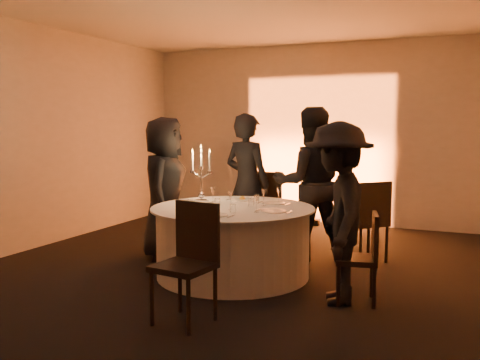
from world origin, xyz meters
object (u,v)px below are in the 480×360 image
at_px(guest_back_right, 310,184).
at_px(guest_right, 338,213).
at_px(banquet_table, 233,241).
at_px(chair_back_right, 369,217).
at_px(chair_right, 364,253).
at_px(guest_left, 164,188).
at_px(candelabra, 201,182).
at_px(guest_back_left, 247,184).
at_px(chair_front, 190,255).
at_px(chair_left, 162,209).
at_px(coffee_cup, 191,202).
at_px(chair_back_left, 269,204).

height_order(guest_back_right, guest_right, guest_back_right).
bearing_deg(guest_back_right, banquet_table, 34.08).
bearing_deg(guest_right, chair_back_right, 161.58).
relative_size(chair_right, guest_back_right, 0.45).
distance_m(guest_left, guest_right, 2.48).
height_order(banquet_table, candelabra, candelabra).
xyz_separation_m(guest_back_left, candelabra, (-0.25, -0.81, 0.10)).
bearing_deg(candelabra, chair_front, -65.69).
bearing_deg(guest_left, chair_left, 18.69).
height_order(guest_back_right, candelabra, guest_back_right).
height_order(banquet_table, chair_back_right, chair_back_right).
height_order(chair_right, guest_right, guest_right).
relative_size(banquet_table, chair_left, 1.77).
bearing_deg(coffee_cup, chair_right, -8.24).
bearing_deg(guest_right, banquet_table, -125.01).
xyz_separation_m(chair_right, coffee_cup, (-2.00, 0.29, 0.32)).
bearing_deg(guest_right, chair_left, -129.31).
height_order(banquet_table, chair_right, chair_right).
distance_m(guest_right, candelabra, 1.89).
bearing_deg(guest_left, chair_back_right, -90.21).
bearing_deg(coffee_cup, guest_back_right, 45.71).
xyz_separation_m(chair_front, guest_right, (1.05, 0.98, 0.28)).
xyz_separation_m(chair_right, candelabra, (-2.01, 0.57, 0.53)).
bearing_deg(guest_back_right, chair_right, 95.86).
distance_m(chair_back_left, coffee_cup, 1.53).
relative_size(chair_back_left, guest_back_right, 0.55).
xyz_separation_m(guest_left, guest_right, (2.36, -0.77, -0.03)).
xyz_separation_m(chair_front, guest_back_left, (-0.48, 2.42, 0.33)).
xyz_separation_m(chair_back_left, chair_right, (1.60, -1.75, -0.11)).
relative_size(chair_front, guest_left, 0.58).
xyz_separation_m(chair_left, guest_right, (2.55, -1.02, 0.28)).
bearing_deg(guest_left, chair_right, -123.57).
bearing_deg(chair_right, guest_right, -86.08).
xyz_separation_m(banquet_table, chair_front, (0.21, -1.37, 0.19)).
height_order(chair_front, candelabra, candelabra).
xyz_separation_m(chair_front, candelabra, (-0.73, 1.62, 0.43)).
relative_size(chair_back_left, guest_back_left, 0.58).
relative_size(banquet_table, guest_back_right, 0.95).
relative_size(chair_left, guest_right, 0.59).
distance_m(chair_back_left, guest_back_right, 0.84).
xyz_separation_m(chair_back_right, candelabra, (-1.80, -0.92, 0.44)).
xyz_separation_m(chair_right, chair_front, (-1.28, -1.05, 0.10)).
xyz_separation_m(guest_back_left, guest_right, (1.53, -1.44, -0.05)).
relative_size(chair_back_right, coffee_cup, 9.06).
relative_size(guest_back_right, coffee_cup, 17.14).
relative_size(guest_back_right, guest_right, 1.10).
distance_m(chair_back_left, guest_right, 2.30).
relative_size(guest_left, candelabra, 2.62).
bearing_deg(guest_back_left, chair_left, 36.87).
bearing_deg(chair_right, guest_back_right, -159.55).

